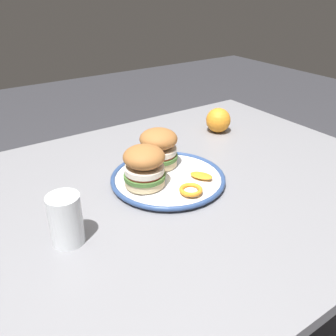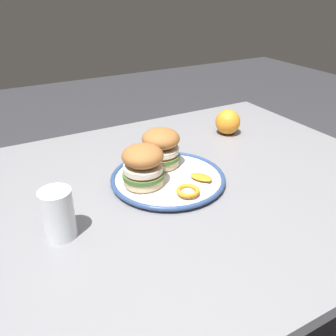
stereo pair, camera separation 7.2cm
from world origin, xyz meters
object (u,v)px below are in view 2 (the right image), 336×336
Objects in this scene: dining_table at (190,214)px; sandwich_half_left at (143,165)px; sandwich_half_right at (161,147)px; drinking_glass at (59,217)px; whole_orange at (228,122)px; dinner_plate at (168,178)px.

dining_table is 0.21m from sandwich_half_left.
sandwich_half_left is at bearing -140.66° from sandwich_half_right.
whole_orange is at bearing 23.48° from drinking_glass.
sandwich_half_left is 1.00× the size of sandwich_half_right.
drinking_glass reaches higher than dinner_plate.
sandwich_half_right reaches higher than dinner_plate.
sandwich_half_right reaches higher than drinking_glass.
dinner_plate is at bearing 16.04° from drinking_glass.
dinner_plate is 2.07× the size of sandwich_half_right.
whole_orange reaches higher than dining_table.
dinner_plate is 0.09m from sandwich_half_left.
dining_table is 0.39m from drinking_glass.
sandwich_half_left reaches higher than drinking_glass.
whole_orange is at bearing 25.27° from sandwich_half_left.
whole_orange reaches higher than dinner_plate.
dinner_plate is at bearing -150.49° from whole_orange.
sandwich_half_left reaches higher than dining_table.
dinner_plate is 3.57× the size of whole_orange.
dining_table is at bearing -23.58° from dinner_plate.
sandwich_half_right is (0.09, 0.07, 0.00)m from sandwich_half_left.
dinner_plate is at bearing -102.98° from sandwich_half_right.
dining_table is 0.38m from whole_orange.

